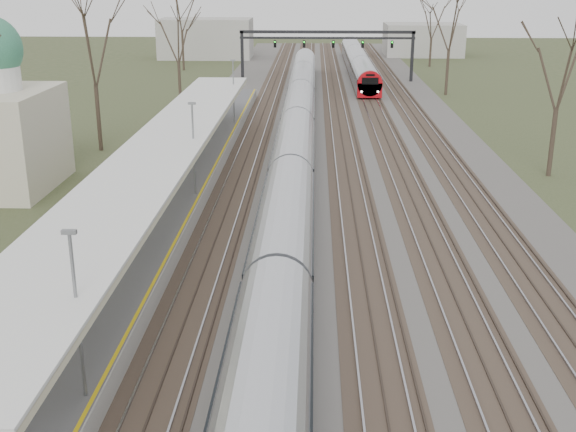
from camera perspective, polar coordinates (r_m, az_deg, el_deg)
track_bed at (r=60.04m, az=3.49°, el=6.62°), size 24.00×160.00×0.22m
platform at (r=43.62m, az=-8.32°, el=2.45°), size 3.50×69.00×1.00m
canopy at (r=38.48m, az=-9.72°, el=5.48°), size 4.10×50.00×3.11m
signal_gantry at (r=89.04m, az=3.14°, el=13.68°), size 21.00×0.59×6.08m
tree_west_far at (r=54.24m, az=-15.23°, el=13.24°), size 5.50×5.50×11.33m
tree_east_far at (r=48.48m, az=20.81°, el=11.26°), size 5.00×5.00×10.30m
train_near at (r=54.64m, az=0.72°, el=6.97°), size 2.62×90.21×3.05m
train_far at (r=98.01m, az=5.54°, el=12.06°), size 2.62×45.21×3.05m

